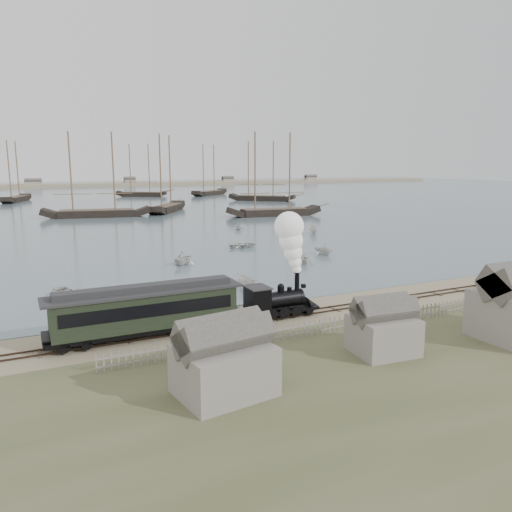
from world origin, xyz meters
name	(u,v)px	position (x,y,z in m)	size (l,w,h in m)	color
ground	(274,310)	(0.00, 0.00, 0.00)	(600.00, 600.00, 0.00)	tan
harbor_water	(70,196)	(0.00, 170.00, 0.03)	(600.00, 336.00, 0.06)	#435660
rail_track	(285,316)	(0.00, -2.00, 0.04)	(120.00, 1.80, 0.16)	#33251C
picket_fence_west	(238,349)	(-6.50, -7.00, 0.00)	(19.00, 0.10, 1.20)	gray
picket_fence_east	(445,315)	(12.50, -7.50, 0.00)	(15.00, 0.10, 1.20)	gray
shed_left	(224,394)	(-10.00, -13.00, 0.00)	(5.00, 4.00, 4.10)	gray
shed_mid	(382,353)	(2.00, -12.00, 0.00)	(4.00, 3.50, 3.60)	gray
far_spit	(54,187)	(0.00, 250.00, 0.00)	(500.00, 20.00, 1.80)	gray
locomotive	(290,271)	(0.45, -2.00, 3.92)	(6.78, 2.53, 8.46)	black
passenger_coach	(146,309)	(-11.64, -2.00, 2.20)	(14.34, 2.77, 3.48)	black
beached_dinghy	(236,309)	(-3.39, 0.42, 0.41)	(3.97, 2.83, 0.82)	silver
rowboat_0	(63,292)	(-16.24, 12.73, 0.47)	(3.96, 2.83, 0.82)	silver
rowboat_1	(183,258)	(-1.14, 22.35, 0.98)	(3.49, 3.01, 1.84)	silver
rowboat_2	(247,284)	(0.73, 7.23, 0.74)	(3.50, 1.32, 1.35)	silver
rowboat_3	(243,245)	(11.02, 30.88, 0.50)	(4.21, 3.01, 0.87)	silver
rowboat_4	(304,258)	(12.99, 16.27, 0.76)	(2.66, 2.30, 1.40)	silver
rowboat_5	(313,230)	(28.72, 39.13, 0.78)	(3.72, 1.40, 1.44)	silver
rowboat_7	(238,226)	(18.65, 50.03, 0.76)	(2.65, 2.28, 1.39)	silver
rowboat_8	(324,249)	(18.71, 20.53, 0.89)	(3.14, 2.71, 1.65)	silver
schooner_2	(94,174)	(-2.29, 85.76, 10.06)	(24.81, 5.73, 20.00)	black
schooner_3	(166,173)	(16.40, 91.27, 10.06)	(20.86, 4.81, 20.00)	black
schooner_4	(274,174)	(36.96, 69.84, 10.06)	(23.08, 5.33, 20.00)	black
schooner_5	(262,171)	(56.23, 115.09, 10.06)	(22.61, 5.22, 20.00)	black
schooner_7	(14,171)	(-19.06, 146.49, 10.06)	(19.06, 4.40, 20.00)	black
schooner_8	(140,170)	(24.25, 154.03, 10.06)	(18.91, 4.36, 20.00)	black
schooner_9	(209,170)	(50.64, 150.56, 10.06)	(20.49, 4.73, 20.00)	black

